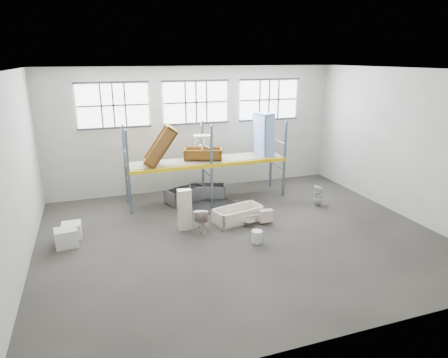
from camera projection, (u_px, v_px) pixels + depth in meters
name	position (u px, v px, depth m)	size (l,w,h in m)	color
floor	(240.00, 237.00, 12.26)	(12.00, 10.00, 0.10)	#4C4740
ceiling	(242.00, 68.00, 10.74)	(12.00, 10.00, 0.10)	silver
wall_back	(196.00, 129.00, 16.06)	(12.00, 0.10, 5.00)	#ADAB9F
wall_front	(344.00, 224.00, 6.94)	(12.00, 0.10, 5.00)	#A19F95
wall_left	(11.00, 177.00, 9.61)	(0.10, 10.00, 5.00)	#A8A69B
wall_right	(405.00, 144.00, 13.38)	(0.10, 10.00, 5.00)	#ADABA1
window_left	(113.00, 105.00, 14.63)	(2.60, 0.04, 1.60)	white
window_mid	(196.00, 102.00, 15.63)	(2.60, 0.04, 1.60)	white
window_right	(269.00, 100.00, 16.63)	(2.60, 0.04, 1.60)	white
rack_upright_la	(129.00, 173.00, 13.48)	(0.08, 0.08, 3.00)	slate
rack_upright_lb	(125.00, 165.00, 14.56)	(0.08, 0.08, 3.00)	slate
rack_upright_ma	(212.00, 166.00, 14.41)	(0.08, 0.08, 3.00)	slate
rack_upright_mb	(203.00, 158.00, 15.50)	(0.08, 0.08, 3.00)	slate
rack_upright_ra	(285.00, 159.00, 15.35)	(0.08, 0.08, 3.00)	slate
rack_upright_rb	(271.00, 152.00, 16.43)	(0.08, 0.08, 3.00)	slate
rack_beam_front	(212.00, 166.00, 14.41)	(6.00, 0.10, 0.14)	yellow
rack_beam_back	(203.00, 158.00, 15.50)	(6.00, 0.10, 0.14)	yellow
shelf_deck	(207.00, 160.00, 14.93)	(5.90, 1.10, 0.03)	gray
wet_patch	(214.00, 206.00, 14.68)	(1.80, 1.80, 0.00)	black
bathtub_beige	(238.00, 215.00, 13.20)	(1.68, 0.79, 0.49)	silver
cistern_spare	(266.00, 216.00, 13.01)	(0.44, 0.21, 0.42)	beige
sink_in_tub	(249.00, 222.00, 12.85)	(0.40, 0.40, 0.14)	beige
toilet_beige	(201.00, 219.00, 12.49)	(0.44, 0.77, 0.79)	beige
cistern_tall	(185.00, 210.00, 12.50)	(0.43, 0.28, 1.34)	silver
toilet_white	(318.00, 196.00, 14.61)	(0.34, 0.35, 0.76)	silver
steel_tub_left	(186.00, 195.00, 15.02)	(1.51, 0.70, 0.55)	#A9AAB1
steel_tub_right	(207.00, 191.00, 15.52)	(1.41, 0.66, 0.52)	#A7A9AE
rust_tub_flat	(203.00, 154.00, 14.86)	(1.42, 0.67, 0.40)	brown
rust_tub_tilted	(160.00, 146.00, 13.95)	(1.58, 0.74, 0.44)	olive
sink_on_shelf	(202.00, 149.00, 14.45)	(0.62, 0.48, 0.55)	white
blue_tub_upright	(264.00, 135.00, 15.42)	(1.71, 0.80, 0.48)	#87B0EA
bucket	(257.00, 237.00, 11.72)	(0.32, 0.32, 0.37)	beige
carton_near	(66.00, 238.00, 11.46)	(0.63, 0.54, 0.54)	beige
carton_far	(72.00, 230.00, 12.03)	(0.56, 0.56, 0.46)	silver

